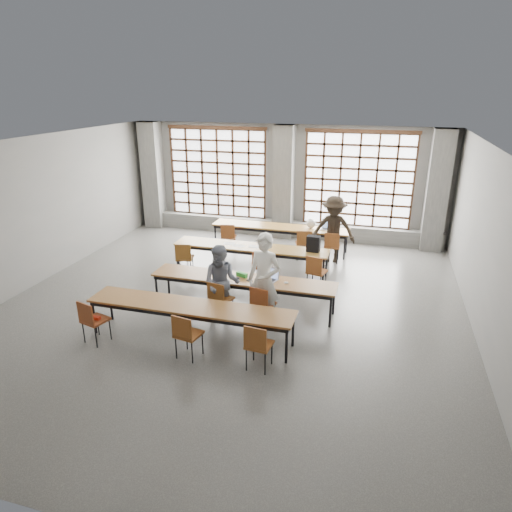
{
  "coord_description": "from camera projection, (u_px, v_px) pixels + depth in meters",
  "views": [
    {
      "loc": [
        3.0,
        -8.56,
        4.59
      ],
      "look_at": [
        0.47,
        0.4,
        1.1
      ],
      "focal_mm": 32.0,
      "sensor_mm": 36.0,
      "label": 1
    }
  ],
  "objects": [
    {
      "name": "desk_row_d",
      "position": [
        190.0,
        308.0,
        8.56
      ],
      "size": [
        4.0,
        0.7,
        0.73
      ],
      "color": "brown",
      "rests_on": "floor"
    },
    {
      "name": "chair_mid_centre",
      "position": [
        260.0,
        264.0,
        11.07
      ],
      "size": [
        0.53,
        0.53,
        0.88
      ],
      "color": "brown",
      "rests_on": "floor"
    },
    {
      "name": "chair_back_left",
      "position": [
        228.0,
        235.0,
        13.18
      ],
      "size": [
        0.5,
        0.5,
        0.88
      ],
      "color": "brown",
      "rests_on": "floor"
    },
    {
      "name": "floor",
      "position": [
        231.0,
        307.0,
        10.09
      ],
      "size": [
        11.0,
        11.0,
        0.0
      ],
      "primitive_type": "plane",
      "color": "#50504D",
      "rests_on": "ground"
    },
    {
      "name": "wall_front",
      "position": [
        49.0,
        391.0,
        4.52
      ],
      "size": [
        10.0,
        0.0,
        10.0
      ],
      "primitive_type": "plane",
      "rotation": [
        -1.57,
        0.0,
        0.0
      ],
      "color": "slate",
      "rests_on": "floor"
    },
    {
      "name": "window_left",
      "position": [
        218.0,
        173.0,
        14.88
      ],
      "size": [
        3.32,
        0.12,
        3.0
      ],
      "color": "white",
      "rests_on": "wall_back"
    },
    {
      "name": "plastic_bag",
      "position": [
        311.0,
        223.0,
        13.09
      ],
      "size": [
        0.27,
        0.22,
        0.29
      ],
      "primitive_type": "ellipsoid",
      "rotation": [
        0.0,
        0.0,
        0.04
      ],
      "color": "silver",
      "rests_on": "desk_row_a"
    },
    {
      "name": "column_mid",
      "position": [
        284.0,
        183.0,
        14.18
      ],
      "size": [
        0.6,
        0.55,
        3.5
      ],
      "primitive_type": "cube",
      "color": "#565654",
      "rests_on": "floor"
    },
    {
      "name": "desk_row_c",
      "position": [
        243.0,
        281.0,
        9.76
      ],
      "size": [
        4.0,
        0.7,
        0.73
      ],
      "color": "brown",
      "rests_on": "floor"
    },
    {
      "name": "sill_ledge",
      "position": [
        283.0,
        228.0,
        14.78
      ],
      "size": [
        9.8,
        0.35,
        0.5
      ],
      "primitive_type": "cube",
      "color": "#565654",
      "rests_on": "floor"
    },
    {
      "name": "student_male",
      "position": [
        264.0,
        280.0,
        9.05
      ],
      "size": [
        0.79,
        0.62,
        1.93
      ],
      "primitive_type": "imported",
      "rotation": [
        0.0,
        0.0,
        -0.24
      ],
      "color": "white",
      "rests_on": "floor"
    },
    {
      "name": "chair_mid_left",
      "position": [
        184.0,
        256.0,
        11.58
      ],
      "size": [
        0.51,
        0.51,
        0.88
      ],
      "color": "brown",
      "rests_on": "floor"
    },
    {
      "name": "chair_front_right",
      "position": [
        262.0,
        302.0,
        9.09
      ],
      "size": [
        0.5,
        0.51,
        0.88
      ],
      "color": "brown",
      "rests_on": "floor"
    },
    {
      "name": "paper_sheet_a",
      "position": [
        229.0,
        244.0,
        11.87
      ],
      "size": [
        0.32,
        0.24,
        0.0
      ],
      "primitive_type": "cube",
      "rotation": [
        0.0,
        0.0,
        0.12
      ],
      "color": "white",
      "rests_on": "desk_row_b"
    },
    {
      "name": "chair_near_right",
      "position": [
        258.0,
        343.0,
        7.66
      ],
      "size": [
        0.46,
        0.46,
        0.88
      ],
      "color": "brown",
      "rests_on": "floor"
    },
    {
      "name": "wall_right",
      "position": [
        492.0,
        254.0,
        8.2
      ],
      "size": [
        0.0,
        11.0,
        11.0
      ],
      "primitive_type": "plane",
      "rotation": [
        1.57,
        0.0,
        -1.57
      ],
      "color": "slate",
      "rests_on": "floor"
    },
    {
      "name": "desk_row_b",
      "position": [
        251.0,
        249.0,
        11.69
      ],
      "size": [
        4.0,
        0.7,
        0.73
      ],
      "color": "brown",
      "rests_on": "floor"
    },
    {
      "name": "column_right",
      "position": [
        437.0,
        191.0,
        13.03
      ],
      "size": [
        0.6,
        0.55,
        3.5
      ],
      "primitive_type": "cube",
      "color": "#565654",
      "rests_on": "floor"
    },
    {
      "name": "paper_sheet_b",
      "position": [
        239.0,
        246.0,
        11.7
      ],
      "size": [
        0.35,
        0.29,
        0.0
      ],
      "primitive_type": "cube",
      "rotation": [
        0.0,
        0.0,
        -0.32
      ],
      "color": "white",
      "rests_on": "desk_row_b"
    },
    {
      "name": "wall_left",
      "position": [
        28.0,
        214.0,
        10.75
      ],
      "size": [
        0.0,
        11.0,
        11.0
      ],
      "primitive_type": "plane",
      "rotation": [
        1.57,
        0.0,
        1.57
      ],
      "color": "slate",
      "rests_on": "floor"
    },
    {
      "name": "wall_back",
      "position": [
        285.0,
        181.0,
        14.43
      ],
      "size": [
        10.0,
        0.0,
        10.0
      ],
      "primitive_type": "plane",
      "rotation": [
        1.57,
        0.0,
        0.0
      ],
      "color": "slate",
      "rests_on": "floor"
    },
    {
      "name": "window_right",
      "position": [
        358.0,
        181.0,
        13.73
      ],
      "size": [
        3.32,
        0.12,
        3.0
      ],
      "color": "white",
      "rests_on": "wall_back"
    },
    {
      "name": "column_left",
      "position": [
        153.0,
        176.0,
        15.32
      ],
      "size": [
        0.6,
        0.55,
        3.5
      ],
      "primitive_type": "cube",
      "color": "#565654",
      "rests_on": "floor"
    },
    {
      "name": "student_back",
      "position": [
        333.0,
        229.0,
        12.4
      ],
      "size": [
        1.2,
        0.7,
        1.84
      ],
      "primitive_type": "imported",
      "rotation": [
        0.0,
        0.0,
        0.01
      ],
      "color": "black",
      "rests_on": "floor"
    },
    {
      "name": "chair_mid_right",
      "position": [
        316.0,
        269.0,
        10.72
      ],
      "size": [
        0.51,
        0.51,
        0.88
      ],
      "color": "brown",
      "rests_on": "floor"
    },
    {
      "name": "chair_front_left",
      "position": [
        219.0,
        297.0,
        9.32
      ],
      "size": [
        0.5,
        0.51,
        0.88
      ],
      "color": "brown",
      "rests_on": "floor"
    },
    {
      "name": "backpack",
      "position": [
        313.0,
        244.0,
        11.24
      ],
      "size": [
        0.33,
        0.22,
        0.4
      ],
      "primitive_type": "cube",
      "rotation": [
        0.0,
        0.0,
        -0.07
      ],
      "color": "black",
      "rests_on": "desk_row_b"
    },
    {
      "name": "green_box",
      "position": [
        242.0,
        275.0,
        9.8
      ],
      "size": [
        0.27,
        0.17,
        0.09
      ],
      "primitive_type": "cube",
      "rotation": [
        0.0,
        0.0,
        -0.35
      ],
      "color": "#2E8D31",
      "rests_on": "desk_row_c"
    },
    {
      "name": "paper_sheet_c",
      "position": [
        254.0,
        247.0,
        11.64
      ],
      "size": [
        0.3,
        0.21,
        0.0
      ],
      "primitive_type": "cube",
      "rotation": [
        0.0,
        0.0,
        0.0
      ],
      "color": "white",
      "rests_on": "desk_row_b"
    },
    {
      "name": "laptop_front",
      "position": [
        270.0,
        277.0,
        9.66
      ],
      "size": [
        0.43,
        0.4,
        0.26
      ],
      "color": "silver",
      "rests_on": "desk_row_c"
    },
    {
      "name": "chair_back_mid",
      "position": [
        304.0,
        242.0,
        12.62
      ],
      "size": [
        0.51,
        0.51,
        0.88
      ],
      "color": "brown",
      "rests_on": "floor"
    },
    {
      "name": "laptop_back",
      "position": [
        327.0,
        227.0,
        13.06
      ],
      "size": [
        0.41,
        0.36,
        0.26
      ],
      "color": "#B5B4BA",
      "rests_on": "desk_row_a"
    },
    {
      "name": "desk_row_a",
      "position": [
        280.0,
        228.0,
        13.35
      ],
      "size": [
        4.0,
        0.7,
        0.73
      ],
      "color": "brown",
      "rests_on": "floor"
    },
    {
      "name": "mouse",
      "position": [
        286.0,
        283.0,
        9.47
      ],
      "size": [
        0.11,
        0.08,
        0.04
      ],
      "primitive_type": "ellipsoid",
      "rotation": [
        0.0,
        0.0,
        0.19
      ],
      "color": "white",
      "rests_on": "desk_row_c"
    },
    {
      "name": "red_pouch",
      "position": [
        95.0,
        318.0,
        8.56
      ],
      "size": [
        0.2,
        0.09,
        0.06
      ],
      "primitive_type": "cube",
      "rotation": [
        0.0,
        0.0,
        -0.05
      ],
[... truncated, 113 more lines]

